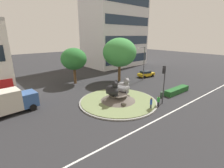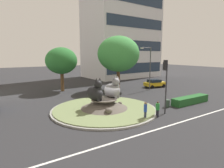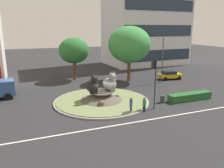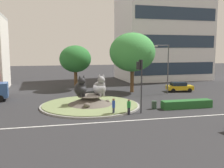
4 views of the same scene
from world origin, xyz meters
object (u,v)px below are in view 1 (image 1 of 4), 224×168
object	(u,v)px
broadleaf_tree_behind_island	(74,59)
litter_bin	(162,95)
traffic_light_mast	(164,77)
parked_car_right	(146,74)
cat_statue_grey	(124,86)
pedestrian_blue_shirt	(151,103)
streetlight_arm	(143,61)
cat_statue_black	(113,90)
delivery_box_truck	(7,102)
office_tower	(115,22)
pedestrian_green_shirt	(158,101)
second_tree_near_tower	(120,53)

from	to	relation	value
broadleaf_tree_behind_island	litter_bin	xyz separation A→B (m)	(7.20, -16.17, -4.62)
traffic_light_mast	parked_car_right	world-z (taller)	traffic_light_mast
cat_statue_grey	traffic_light_mast	bearing A→B (deg)	25.14
pedestrian_blue_shirt	streetlight_arm	bearing A→B (deg)	1.47
pedestrian_blue_shirt	broadleaf_tree_behind_island	bearing A→B (deg)	53.01
cat_statue_black	delivery_box_truck	bearing A→B (deg)	-129.21
parked_car_right	streetlight_arm	bearing A→B (deg)	-146.41
cat_statue_black	cat_statue_grey	xyz separation A→B (m)	(2.27, 0.07, 0.03)
office_tower	pedestrian_green_shirt	distance (m)	36.39
cat_statue_black	delivery_box_truck	xyz separation A→B (m)	(-12.32, 5.89, -0.52)
traffic_light_mast	parked_car_right	xyz separation A→B (m)	(10.69, 11.77, -3.29)
streetlight_arm	delivery_box_truck	distance (m)	25.86
cat_statue_black	streetlight_arm	bearing A→B (deg)	100.11
cat_statue_black	cat_statue_grey	bearing A→B (deg)	78.20
second_tree_near_tower	delivery_box_truck	size ratio (longest dim) A/B	1.36
cat_statue_black	second_tree_near_tower	distance (m)	13.14
parked_car_right	pedestrian_blue_shirt	bearing A→B (deg)	-130.65
office_tower	pedestrian_blue_shirt	size ratio (longest dim) A/B	15.60
parked_car_right	delivery_box_truck	world-z (taller)	delivery_box_truck
cat_statue_black	second_tree_near_tower	xyz separation A→B (m)	(8.99, 8.70, 4.00)
parked_car_right	office_tower	bearing A→B (deg)	82.51
office_tower	streetlight_arm	xyz separation A→B (m)	(-7.73, -18.92, -9.42)
cat_statue_black	pedestrian_green_shirt	distance (m)	6.62
cat_statue_grey	broadleaf_tree_behind_island	distance (m)	13.51
office_tower	pedestrian_green_shirt	world-z (taller)	office_tower
parked_car_right	pedestrian_green_shirt	bearing A→B (deg)	-127.02
office_tower	pedestrian_blue_shirt	xyz separation A→B (m)	(-18.37, -29.60, -12.75)
streetlight_arm	parked_car_right	distance (m)	4.82
cat_statue_grey	broadleaf_tree_behind_island	world-z (taller)	broadleaf_tree_behind_island
pedestrian_blue_shirt	cat_statue_black	bearing A→B (deg)	76.47
broadleaf_tree_behind_island	pedestrian_blue_shirt	bearing A→B (deg)	-83.38
streetlight_arm	pedestrian_green_shirt	distance (m)	14.43
streetlight_arm	litter_bin	distance (m)	11.15
cat_statue_black	parked_car_right	bearing A→B (deg)	100.50
cat_statue_black	delivery_box_truck	size ratio (longest dim) A/B	0.38
traffic_light_mast	pedestrian_green_shirt	xyz separation A→B (m)	(-1.34, -0.37, -3.24)
pedestrian_green_shirt	streetlight_arm	bearing A→B (deg)	-33.04
pedestrian_blue_shirt	cat_statue_grey	bearing A→B (deg)	52.25
cat_statue_grey	office_tower	xyz separation A→B (m)	(18.87, 24.76, 11.48)
broadleaf_tree_behind_island	litter_bin	bearing A→B (deg)	-65.98
traffic_light_mast	pedestrian_green_shirt	bearing A→B (deg)	96.77
streetlight_arm	pedestrian_blue_shirt	distance (m)	15.44
office_tower	pedestrian_blue_shirt	bearing A→B (deg)	-124.21
traffic_light_mast	streetlight_arm	world-z (taller)	streetlight_arm
cat_statue_grey	office_tower	world-z (taller)	office_tower
cat_statue_grey	office_tower	size ratio (longest dim) A/B	0.10
second_tree_near_tower	litter_bin	world-z (taller)	second_tree_near_tower
parked_car_right	litter_bin	bearing A→B (deg)	-121.75
broadleaf_tree_behind_island	streetlight_arm	size ratio (longest dim) A/B	1.00
parked_car_right	traffic_light_mast	bearing A→B (deg)	-124.53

